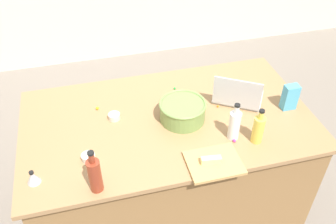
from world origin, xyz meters
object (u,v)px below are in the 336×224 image
(butter_stick_left, at_px, (211,160))
(candy_bag, at_px, (290,97))
(laptop, at_px, (238,96))
(bottle_oil, at_px, (258,129))
(cutting_board, at_px, (214,163))
(bottle_soy, at_px, (95,175))
(bottle_vinegar, at_px, (234,125))
(kitchen_timer, at_px, (33,177))
(ramekin_small, at_px, (88,157))
(ramekin_medium, at_px, (114,116))
(mixing_bowl_large, at_px, (183,111))

(butter_stick_left, distance_m, candy_bag, 0.73)
(laptop, relative_size, bottle_oil, 1.67)
(cutting_board, bearing_deg, laptop, 55.15)
(laptop, xyz_separation_m, bottle_soy, (-0.96, -0.49, 0.06))
(cutting_board, height_order, candy_bag, candy_bag)
(bottle_vinegar, xyz_separation_m, bottle_soy, (-0.81, -0.18, 0.01))
(butter_stick_left, relative_size, kitchen_timer, 1.43)
(laptop, distance_m, ramekin_small, 1.03)
(bottle_oil, bearing_deg, ramekin_small, 174.53)
(ramekin_medium, bearing_deg, laptop, -2.03)
(butter_stick_left, xyz_separation_m, ramekin_medium, (-0.45, 0.51, -0.02))
(cutting_board, bearing_deg, kitchen_timer, 172.98)
(kitchen_timer, bearing_deg, bottle_vinegar, 2.88)
(bottle_oil, height_order, kitchen_timer, bottle_oil)
(butter_stick_left, bearing_deg, ramekin_medium, 131.39)
(cutting_board, bearing_deg, bottle_vinegar, 43.82)
(mixing_bowl_large, distance_m, candy_bag, 0.69)
(bottle_oil, xyz_separation_m, bottle_vinegar, (-0.12, 0.06, 0.01))
(mixing_bowl_large, relative_size, butter_stick_left, 2.61)
(mixing_bowl_large, bearing_deg, bottle_oil, -39.06)
(mixing_bowl_large, height_order, ramekin_small, mixing_bowl_large)
(butter_stick_left, bearing_deg, bottle_vinegar, 41.03)
(bottle_soy, distance_m, cutting_board, 0.64)
(butter_stick_left, distance_m, ramekin_small, 0.66)
(mixing_bowl_large, distance_m, ramekin_medium, 0.42)
(kitchen_timer, bearing_deg, butter_stick_left, -7.16)
(cutting_board, relative_size, butter_stick_left, 2.65)
(laptop, height_order, kitchen_timer, laptop)
(ramekin_small, bearing_deg, laptop, 15.82)
(ramekin_small, relative_size, kitchen_timer, 0.98)
(kitchen_timer, xyz_separation_m, candy_bag, (1.56, 0.22, 0.05))
(bottle_vinegar, bearing_deg, laptop, 63.23)
(mixing_bowl_large, xyz_separation_m, kitchen_timer, (-0.88, -0.29, -0.03))
(laptop, distance_m, ramekin_medium, 0.80)
(mixing_bowl_large, height_order, ramekin_medium, mixing_bowl_large)
(cutting_board, bearing_deg, candy_bag, 28.53)
(bottle_vinegar, xyz_separation_m, candy_bag, (0.44, 0.17, -0.01))
(candy_bag, bearing_deg, bottle_oil, -144.88)
(mixing_bowl_large, bearing_deg, laptop, 11.40)
(mixing_bowl_large, bearing_deg, bottle_soy, -144.17)
(bottle_soy, distance_m, butter_stick_left, 0.61)
(bottle_soy, relative_size, butter_stick_left, 2.39)
(laptop, bearing_deg, candy_bag, -26.24)
(ramekin_small, bearing_deg, butter_stick_left, -17.61)
(bottle_vinegar, bearing_deg, butter_stick_left, -138.97)
(bottle_oil, xyz_separation_m, kitchen_timer, (-1.23, 0.01, -0.06))
(ramekin_small, height_order, kitchen_timer, kitchen_timer)
(mixing_bowl_large, xyz_separation_m, cutting_board, (0.06, -0.40, -0.06))
(bottle_soy, bearing_deg, candy_bag, 15.51)
(bottle_vinegar, height_order, ramekin_small, bottle_vinegar)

